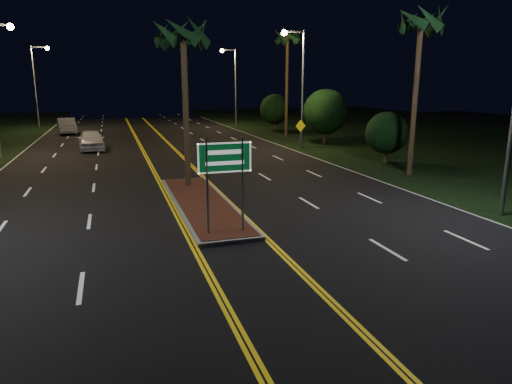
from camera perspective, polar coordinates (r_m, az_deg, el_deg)
name	(u,v)px	position (r m, az deg, el deg)	size (l,w,h in m)	color
ground	(250,266)	(13.10, -0.80, -9.30)	(120.00, 120.00, 0.00)	black
grass_right	(467,136)	(49.85, 24.88, 6.36)	(40.00, 110.00, 0.01)	black
median_island	(202,203)	(19.54, -6.76, -1.43)	(2.25, 10.25, 0.17)	gray
highway_sign	(225,166)	(15.02, -3.92, 3.20)	(1.80, 0.08, 3.20)	gray
streetlight_left_far	(38,78)	(56.03, -25.60, 12.75)	(1.91, 0.44, 9.00)	gray
streetlight_right_near	(512,67)	(19.58, 29.34, 13.50)	(1.91, 0.44, 9.00)	gray
streetlight_right_mid	(298,76)	(36.42, 5.32, 14.29)	(1.91, 0.44, 9.00)	gray
streetlight_right_far	(232,78)	(55.40, -2.97, 14.01)	(1.91, 0.44, 9.00)	gray
palm_median	(183,34)	(22.46, -9.10, 18.92)	(2.40, 2.40, 8.30)	#382819
palm_right_near	(421,22)	(27.04, 19.95, 19.35)	(2.40, 2.40, 9.30)	#382819
palm_right_far	(288,38)	(44.84, 3.96, 18.61)	(2.40, 2.40, 10.30)	#382819
shrub_near	(387,133)	(30.86, 16.01, 7.11)	(2.70, 2.70, 3.30)	#382819
shrub_mid	(325,112)	(39.71, 8.67, 9.89)	(3.78, 3.78, 4.62)	#382819
shrub_far	(275,109)	(50.69, 2.38, 10.32)	(3.24, 3.24, 3.96)	#382819
car_near	(91,138)	(37.88, -19.90, 6.33)	(2.34, 5.45, 1.82)	silver
car_far	(67,125)	(51.46, -22.59, 7.78)	(2.36, 5.50, 1.83)	#999CA2
warning_sign	(301,130)	(36.47, 5.59, 7.69)	(0.93, 0.29, 2.28)	gray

